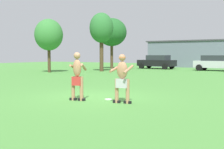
# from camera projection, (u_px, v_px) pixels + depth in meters

# --- Properties ---
(ground_plane) EXTENTS (80.00, 80.00, 0.00)m
(ground_plane) POSITION_uv_depth(u_px,v_px,m) (94.00, 97.00, 10.89)
(ground_plane) COLOR #4C8E3D
(player_near) EXTENTS (0.72, 0.68, 1.74)m
(player_near) POSITION_uv_depth(u_px,v_px,m) (77.00, 75.00, 10.10)
(player_near) COLOR black
(player_near) RESTS_ON ground_plane
(player_in_gray) EXTENTS (0.66, 0.68, 1.69)m
(player_in_gray) POSITION_uv_depth(u_px,v_px,m) (122.00, 76.00, 9.52)
(player_in_gray) COLOR black
(player_in_gray) RESTS_ON ground_plane
(frisbee) EXTENTS (0.26, 0.26, 0.03)m
(frisbee) POSITION_uv_depth(u_px,v_px,m) (108.00, 99.00, 10.36)
(frisbee) COLOR white
(frisbee) RESTS_ON ground_plane
(car_black_near_post) EXTENTS (4.46, 2.37, 1.58)m
(car_black_near_post) POSITION_uv_depth(u_px,v_px,m) (157.00, 62.00, 32.66)
(car_black_near_post) COLOR black
(car_black_near_post) RESTS_ON ground_plane
(car_silver_far_end) EXTENTS (4.40, 2.23, 1.58)m
(car_silver_far_end) POSITION_uv_depth(u_px,v_px,m) (216.00, 63.00, 28.52)
(car_silver_far_end) COLOR silver
(car_silver_far_end) RESTS_ON ground_plane
(outbuilding_behind_lot) EXTENTS (13.66, 6.32, 3.50)m
(outbuilding_behind_lot) POSITION_uv_depth(u_px,v_px,m) (202.00, 54.00, 37.57)
(outbuilding_behind_lot) COLOR slate
(outbuilding_behind_lot) RESTS_ON ground_plane
(tree_left_field) EXTENTS (3.47, 3.47, 5.88)m
(tree_left_field) POSITION_uv_depth(u_px,v_px,m) (112.00, 32.00, 32.61)
(tree_left_field) COLOR #4C3823
(tree_left_field) RESTS_ON ground_plane
(tree_behind_players) EXTENTS (2.61, 2.61, 4.93)m
(tree_behind_players) POSITION_uv_depth(u_px,v_px,m) (49.00, 35.00, 25.86)
(tree_behind_players) COLOR #4C3823
(tree_behind_players) RESTS_ON ground_plane
(tree_near_building) EXTENTS (2.33, 2.33, 5.73)m
(tree_near_building) POSITION_uv_depth(u_px,v_px,m) (101.00, 29.00, 27.37)
(tree_near_building) COLOR #4C3823
(tree_near_building) RESTS_ON ground_plane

